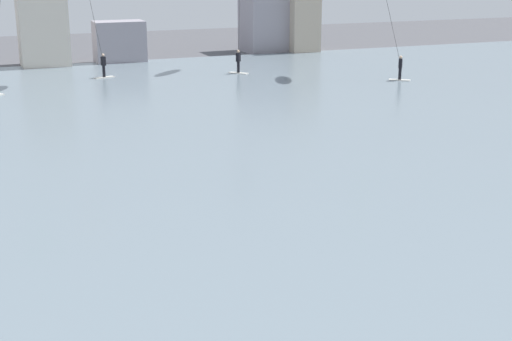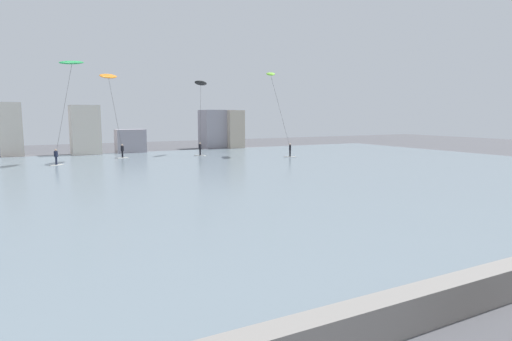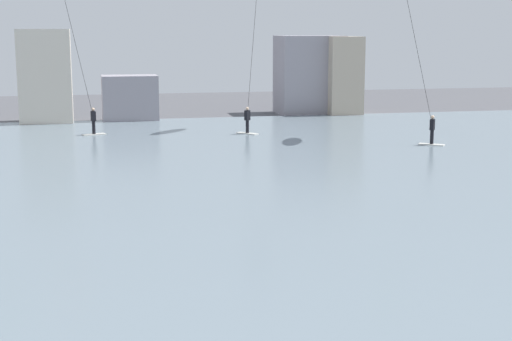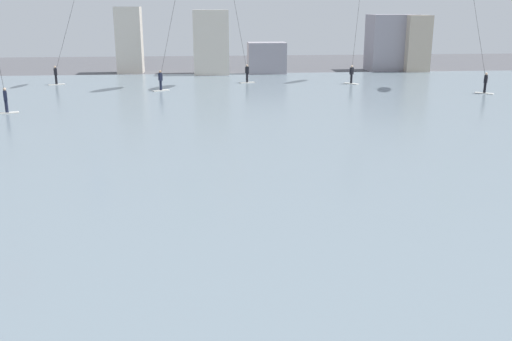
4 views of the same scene
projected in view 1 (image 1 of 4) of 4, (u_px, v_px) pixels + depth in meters
name	position (u px, v px, depth m)	size (l,w,h in m)	color
water_bay	(190.00, 138.00, 33.90)	(84.00, 52.00, 0.10)	slate
far_shore_buildings	(159.00, 22.00, 59.29)	(32.52, 5.62, 6.72)	beige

